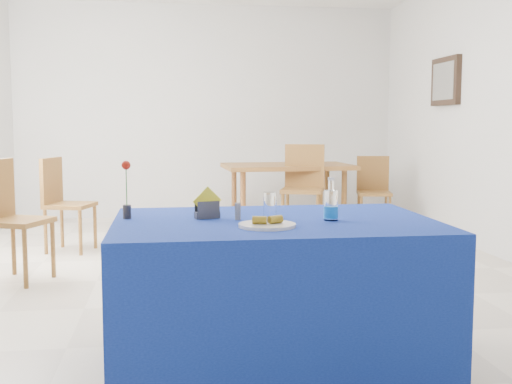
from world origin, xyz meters
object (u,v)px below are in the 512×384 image
Objects in this scene: blue_table at (274,293)px; chair_win_a at (8,211)px; chair_bg_right at (373,187)px; chair_win_b at (62,197)px; plate at (267,225)px; water_bottle at (331,206)px; oak_table at (287,171)px; chair_bg_left at (303,182)px.

chair_win_a reaches higher than blue_table.
blue_table is at bearing -102.89° from chair_bg_right.
plate is at bearing -140.33° from chair_win_b.
blue_table is 0.53m from water_bottle.
chair_win_b reaches higher than plate.
oak_table is (0.90, 4.43, 0.30)m from blue_table.
chair_win_b is at bearing -153.09° from chair_bg_right.
blue_table is 3.59m from chair_win_b.
chair_bg_left reaches higher than blue_table.
oak_table is 3.57m from chair_win_a.
blue_table is 7.44× the size of water_bottle.
water_bottle reaches higher than blue_table.
chair_bg_left is 1.18× the size of chair_bg_right.
chair_bg_right is at bearing -58.11° from chair_win_b.
water_bottle reaches higher than oak_table.
oak_table is (0.97, 4.64, -0.09)m from plate.
water_bottle is 2.97m from chair_win_a.
chair_win_a is at bearing -138.65° from oak_table.
chair_win_a reaches higher than chair_win_b.
oak_table is 1.61× the size of chair_win_a.
oak_table is 1.04m from chair_bg_right.
oak_table is at bearing 78.51° from blue_table.
oak_table is 1.81× the size of chair_bg_right.
chair_bg_left is at bearing 75.87° from blue_table.
plate is 0.30× the size of chair_win_b.
chair_bg_left is at bearing 79.85° from water_bottle.
chair_win_b is (0.23, 1.17, -0.03)m from chair_win_a.
water_bottle is at bearing -12.01° from blue_table.
blue_table is 4.53m from oak_table.
chair_bg_left is at bearing -32.98° from chair_win_a.
chair_win_a is at bearing -174.53° from chair_win_b.
chair_win_b is at bearing 113.21° from plate.
chair_bg_right is at bearing -13.26° from oak_table.
blue_table reaches higher than oak_table.
plate is at bearing -120.08° from chair_win_a.
plate is 0.17× the size of blue_table.
chair_bg_left is 1.05× the size of chair_win_a.
oak_table is 1.54× the size of chair_bg_left.
chair_win_b is at bearing -146.28° from chair_bg_left.
chair_win_a is (-2.68, -2.36, -0.12)m from oak_table.
chair_bg_right is (0.91, 0.26, -0.09)m from chair_bg_left.
oak_table is (0.62, 4.48, -0.15)m from water_bottle.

